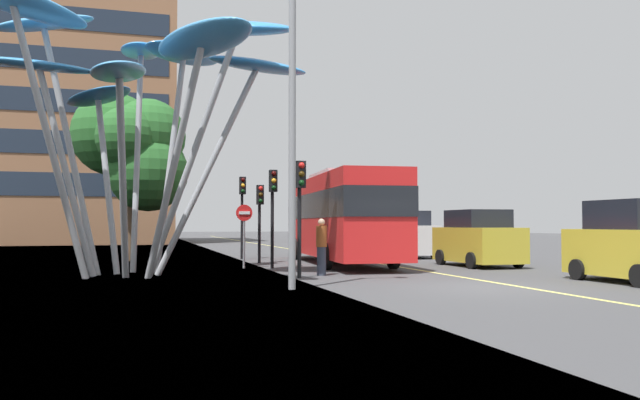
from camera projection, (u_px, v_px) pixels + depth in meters
name	position (u px, v px, depth m)	size (l,w,h in m)	color
ground	(455.00, 290.00, 16.27)	(120.00, 240.00, 0.10)	#424244
red_bus	(340.00, 214.00, 26.19)	(3.37, 11.65, 3.72)	red
leaf_sculpture	(138.00, 62.00, 19.91)	(11.06, 10.35, 8.56)	#9EA0A5
traffic_light_kerb_near	(300.00, 193.00, 19.27)	(0.28, 0.42, 3.49)	black
traffic_light_kerb_far	(273.00, 197.00, 23.54)	(0.28, 0.42, 3.59)	black
traffic_light_island_mid	(260.00, 206.00, 26.54)	(0.28, 0.42, 3.21)	black
traffic_light_opposite	(242.00, 200.00, 29.59)	(0.28, 0.42, 3.78)	black
car_parked_near	(633.00, 244.00, 17.72)	(1.92, 3.88, 2.28)	gold
car_parked_mid	(478.00, 240.00, 24.66)	(2.10, 3.97, 2.15)	gold
car_parked_far	(405.00, 235.00, 31.34)	(2.02, 4.38, 2.24)	silver
street_lamp	(305.00, 91.00, 16.18)	(1.53, 0.44, 7.82)	gray
tree_pavement_near	(133.00, 146.00, 28.64)	(5.14, 5.32, 7.60)	brown
pedestrian	(321.00, 247.00, 20.28)	(0.34, 0.34, 1.78)	#2D3342
no_entry_sign	(244.00, 226.00, 23.56)	(0.60, 0.12, 2.32)	gray
backdrop_building	(51.00, 95.00, 55.14)	(20.15, 14.47, 25.33)	#8E6042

